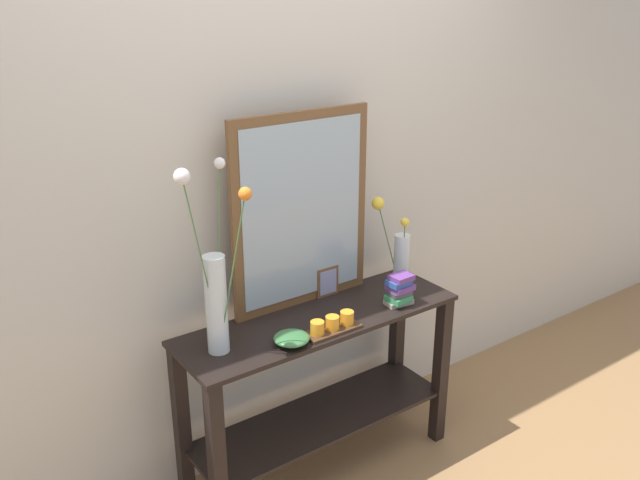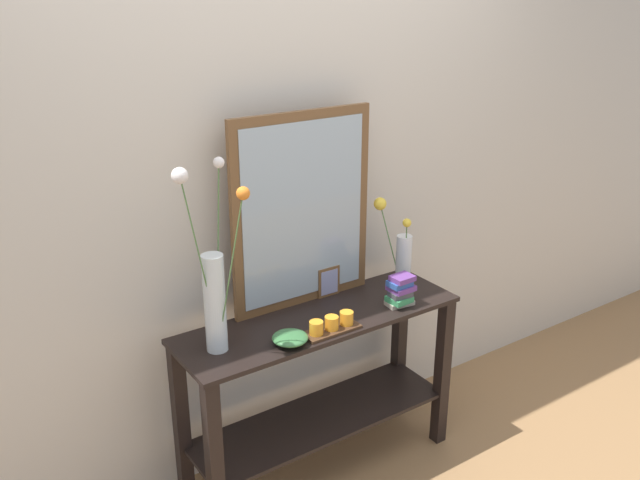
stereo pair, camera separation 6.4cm
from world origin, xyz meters
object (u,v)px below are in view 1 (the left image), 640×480
Objects in this scene: console_table at (320,376)px; candle_tray at (332,325)px; mirror_leaning at (302,211)px; picture_frame_small at (327,282)px; tall_vase_left at (216,291)px; decorative_bowl at (291,338)px; book_stack at (399,290)px; vase_right at (399,251)px.

candle_tray is (-0.03, -0.13, 0.32)m from console_table.
mirror_leaning is 6.15× the size of picture_frame_small.
tall_vase_left is (-0.50, -0.17, -0.16)m from mirror_leaning.
console_table is at bearing -97.74° from mirror_leaning.
decorative_bowl is (-0.22, -0.12, 0.31)m from console_table.
mirror_leaning is 1.12× the size of tall_vase_left.
book_stack is (0.33, -0.27, -0.35)m from mirror_leaning.
picture_frame_small is at bearing 14.17° from tall_vase_left.
tall_vase_left is 0.67m from picture_frame_small.
console_table is at bearing -134.78° from picture_frame_small.
candle_tray is (-0.05, -0.29, -0.39)m from mirror_leaning.
tall_vase_left is at bearing -175.71° from vase_right.
mirror_leaning is 0.54m from vase_right.
vase_right is 1.70× the size of candle_tray.
console_table is 1.49× the size of mirror_leaning.
console_table is 0.72m from tall_vase_left.
vase_right reaches higher than console_table.
book_stack is (0.20, -0.25, 0.00)m from picture_frame_small.
tall_vase_left is 0.51m from candle_tray.
picture_frame_small is at bearing 128.53° from book_stack.
mirror_leaning reaches higher than candle_tray.
mirror_leaning is at bearing 167.89° from vase_right.
mirror_leaning is 0.55m from tall_vase_left.
tall_vase_left is 1.80× the size of vase_right.
vase_right is at bearing 4.29° from tall_vase_left.
vase_right is at bearing 14.51° from decorative_bowl.
book_stack reaches higher than decorative_bowl.
candle_tray is at bearing -100.54° from mirror_leaning.
vase_right is at bearing 7.33° from console_table.
decorative_bowl is at bearing -130.79° from mirror_leaning.
tall_vase_left is 5.27× the size of decorative_bowl.
decorative_bowl is 1.01× the size of book_stack.
book_stack is at bearing -51.47° from picture_frame_small.
picture_frame_small is at bearing 36.06° from decorative_bowl.
picture_frame_small is (0.18, 0.28, 0.04)m from candle_tray.
picture_frame_small is at bearing 165.94° from vase_right.
candle_tray is (-0.52, -0.19, -0.14)m from vase_right.
decorative_bowl is (-0.71, -0.18, -0.14)m from vase_right.
console_table is 8.81× the size of decorative_bowl.
mirror_leaning is (0.02, 0.16, 0.71)m from console_table.
tall_vase_left reaches higher than candle_tray.
vase_right is 3.04× the size of picture_frame_small.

